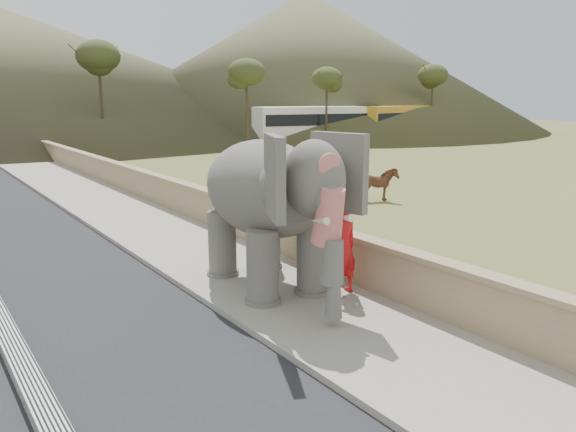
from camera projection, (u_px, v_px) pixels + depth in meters
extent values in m
plane|color=olive|center=(453.00, 387.00, 8.05)|extent=(160.00, 160.00, 0.00)
cube|color=#9E9687|center=(171.00, 238.00, 16.05)|extent=(3.00, 120.00, 0.15)
cube|color=tan|center=(222.00, 215.00, 16.87)|extent=(0.30, 120.00, 1.10)
imported|color=brown|center=(377.00, 185.00, 21.79)|extent=(1.72, 1.22, 1.33)
imported|color=silver|center=(268.00, 134.00, 48.04)|extent=(4.54, 2.86, 1.44)
cube|color=white|center=(319.00, 126.00, 46.38)|extent=(11.27, 4.54, 3.10)
cube|color=gold|center=(408.00, 123.00, 50.19)|extent=(11.12, 3.09, 3.10)
cone|color=brown|center=(306.00, 61.00, 68.14)|extent=(56.00, 56.00, 16.00)
cone|color=brown|center=(1.00, 69.00, 65.46)|extent=(80.00, 80.00, 14.00)
imported|color=red|center=(342.00, 247.00, 11.24)|extent=(0.70, 0.46, 1.92)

